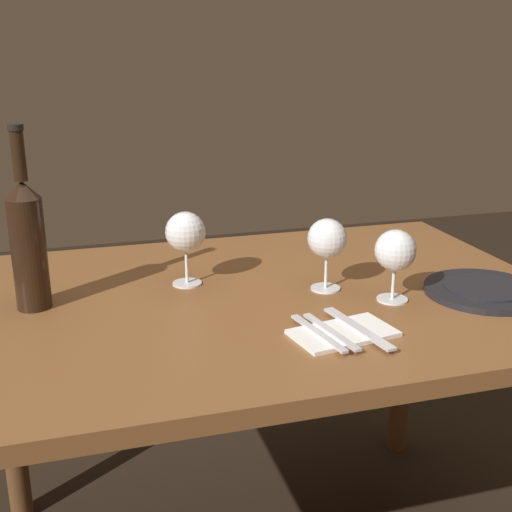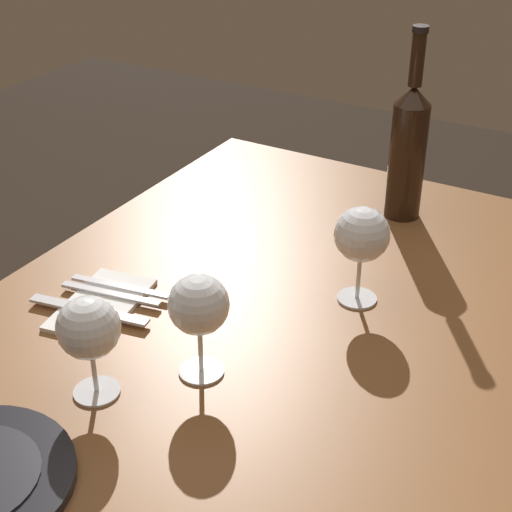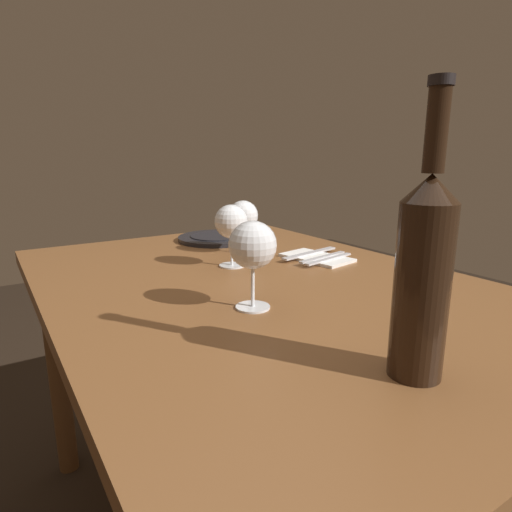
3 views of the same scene
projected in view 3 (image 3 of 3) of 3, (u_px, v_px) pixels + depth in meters
The scene contains 10 objects.
dining_table at pixel (259, 317), 1.01m from camera, with size 1.30×0.90×0.74m.
wine_glass_left at pixel (253, 247), 0.79m from camera, with size 0.09×0.09×0.17m.
wine_glass_right at pixel (231, 223), 1.09m from camera, with size 0.09×0.09×0.16m.
wine_glass_centre at pixel (243, 217), 1.23m from camera, with size 0.09×0.09×0.15m.
wine_bottle at pixel (423, 272), 0.54m from camera, with size 0.07×0.07×0.37m.
dinner_plate at pixel (217, 238), 1.44m from camera, with size 0.26×0.26×0.02m.
folded_napkin at pixel (317, 258), 1.19m from camera, with size 0.21×0.14×0.01m.
fork_inner at pixel (323, 257), 1.16m from camera, with size 0.04×0.18×0.00m.
fork_outer at pixel (329, 259), 1.14m from camera, with size 0.04×0.18×0.00m.
table_knife at pixel (310, 253), 1.21m from camera, with size 0.06×0.21×0.00m.
Camera 3 is at (-0.79, 0.52, 1.03)m, focal length 30.06 mm.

